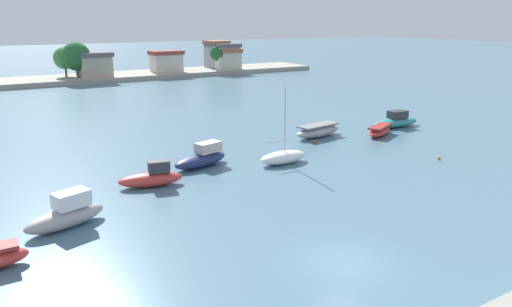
# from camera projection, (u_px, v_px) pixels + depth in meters

# --- Properties ---
(ground_plane) EXTENTS (400.00, 400.00, 0.00)m
(ground_plane) POSITION_uv_depth(u_px,v_px,m) (345.00, 263.00, 21.29)
(ground_plane) COLOR slate
(moored_boat_1) EXTENTS (4.51, 2.61, 1.84)m
(moored_boat_1) POSITION_uv_depth(u_px,v_px,m) (67.00, 214.00, 24.81)
(moored_boat_1) COLOR #9E9EA3
(moored_boat_1) RESTS_ON ground
(moored_boat_2) EXTENTS (4.27, 2.23, 1.65)m
(moored_boat_2) POSITION_uv_depth(u_px,v_px,m) (152.00, 178.00, 30.89)
(moored_boat_2) COLOR #C63833
(moored_boat_2) RESTS_ON ground
(moored_boat_3) EXTENTS (4.84, 2.79, 1.68)m
(moored_boat_3) POSITION_uv_depth(u_px,v_px,m) (202.00, 158.00, 35.06)
(moored_boat_3) COLOR navy
(moored_boat_3) RESTS_ON ground
(moored_boat_4) EXTENTS (3.86, 1.54, 5.71)m
(moored_boat_4) POSITION_uv_depth(u_px,v_px,m) (283.00, 157.00, 35.71)
(moored_boat_4) COLOR white
(moored_boat_4) RESTS_ON ground
(moored_boat_5) EXTENTS (5.32, 2.46, 1.16)m
(moored_boat_5) POSITION_uv_depth(u_px,v_px,m) (318.00, 131.00, 43.75)
(moored_boat_5) COLOR #9E9EA3
(moored_boat_5) RESTS_ON ground
(moored_boat_6) EXTENTS (4.30, 3.01, 0.93)m
(moored_boat_6) POSITION_uv_depth(u_px,v_px,m) (380.00, 131.00, 44.31)
(moored_boat_6) COLOR #C63833
(moored_boat_6) RESTS_ON ground
(moored_boat_7) EXTENTS (5.49, 2.03, 1.62)m
(moored_boat_7) POSITION_uv_depth(u_px,v_px,m) (396.00, 121.00, 47.72)
(moored_boat_7) COLOR teal
(moored_boat_7) RESTS_ON ground
(mooring_buoy_0) EXTENTS (0.26, 0.26, 0.26)m
(mooring_buoy_0) POSITION_uv_depth(u_px,v_px,m) (439.00, 158.00, 36.83)
(mooring_buoy_0) COLOR orange
(mooring_buoy_0) RESTS_ON ground
(mooring_buoy_1) EXTENTS (0.30, 0.30, 0.30)m
(mooring_buoy_1) POSITION_uv_depth(u_px,v_px,m) (315.00, 142.00, 41.49)
(mooring_buoy_1) COLOR red
(mooring_buoy_1) RESTS_ON ground
(distant_shoreline) EXTENTS (98.07, 10.54, 6.66)m
(distant_shoreline) POSITION_uv_depth(u_px,v_px,m) (101.00, 69.00, 83.51)
(distant_shoreline) COLOR #9E998C
(distant_shoreline) RESTS_ON ground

